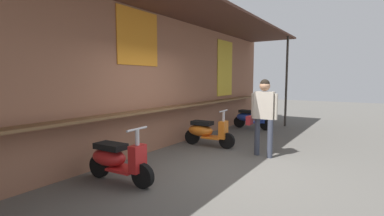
{
  "coord_description": "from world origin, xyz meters",
  "views": [
    {
      "loc": [
        -4.73,
        -2.52,
        1.74
      ],
      "look_at": [
        0.79,
        1.07,
        1.06
      ],
      "focal_mm": 26.15,
      "sensor_mm": 36.0,
      "label": 1
    }
  ],
  "objects_px": {
    "scooter_orange": "(206,131)",
    "scooter_blue": "(250,118)",
    "scooter_red": "(116,159)",
    "shopper_with_handbag": "(264,109)"
  },
  "relations": [
    {
      "from": "scooter_orange",
      "to": "shopper_with_handbag",
      "type": "bearing_deg",
      "value": -9.12
    },
    {
      "from": "scooter_blue",
      "to": "scooter_orange",
      "type": "bearing_deg",
      "value": -87.26
    },
    {
      "from": "scooter_red",
      "to": "scooter_orange",
      "type": "xyz_separation_m",
      "value": [
        3.05,
        -0.0,
        0.0
      ]
    },
    {
      "from": "scooter_red",
      "to": "scooter_orange",
      "type": "distance_m",
      "value": 3.05
    },
    {
      "from": "shopper_with_handbag",
      "to": "scooter_red",
      "type": "bearing_deg",
      "value": -32.24
    },
    {
      "from": "scooter_orange",
      "to": "scooter_blue",
      "type": "xyz_separation_m",
      "value": [
        3.1,
        0.0,
        0.0
      ]
    },
    {
      "from": "scooter_orange",
      "to": "shopper_with_handbag",
      "type": "xyz_separation_m",
      "value": [
        -0.15,
        -1.56,
        0.68
      ]
    },
    {
      "from": "scooter_red",
      "to": "shopper_with_handbag",
      "type": "distance_m",
      "value": 3.36
    },
    {
      "from": "scooter_red",
      "to": "scooter_orange",
      "type": "relative_size",
      "value": 1.0
    },
    {
      "from": "scooter_blue",
      "to": "scooter_red",
      "type": "bearing_deg",
      "value": -87.26
    }
  ]
}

